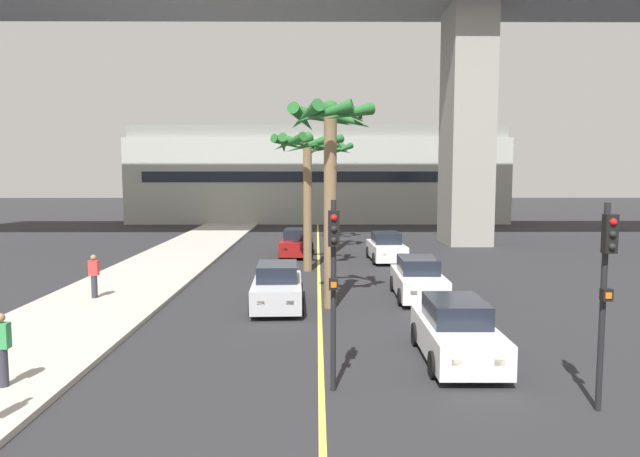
% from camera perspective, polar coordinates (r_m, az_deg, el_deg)
% --- Properties ---
extents(sidewalk_left, '(4.80, 80.00, 0.15)m').
position_cam_1_polar(sidewalk_left, '(21.59, -21.98, -7.44)').
color(sidewalk_left, '#ADA89E').
rests_on(sidewalk_left, ground).
extents(lane_stripe_center, '(0.14, 56.00, 0.01)m').
position_cam_1_polar(lane_stripe_center, '(27.95, -0.12, -4.30)').
color(lane_stripe_center, '#DBCC4C').
rests_on(lane_stripe_center, ground).
extents(bridge_overpass, '(65.46, 8.00, 20.03)m').
position_cam_1_polar(bridge_overpass, '(40.51, 1.70, 21.68)').
color(bridge_overpass, gray).
rests_on(bridge_overpass, ground).
extents(pier_building_backdrop, '(36.43, 8.04, 9.34)m').
position_cam_1_polar(pier_building_backdrop, '(57.31, -0.24, 5.34)').
color(pier_building_backdrop, '#ADB2A8').
rests_on(pier_building_backdrop, ground).
extents(car_queue_front, '(1.96, 4.16, 1.56)m').
position_cam_1_polar(car_queue_front, '(31.40, 6.63, -1.93)').
color(car_queue_front, white).
rests_on(car_queue_front, ground).
extents(car_queue_second, '(1.96, 4.16, 1.56)m').
position_cam_1_polar(car_queue_second, '(20.49, -4.29, -5.88)').
color(car_queue_second, '#B7BABF').
rests_on(car_queue_second, ground).
extents(car_queue_third, '(1.91, 4.14, 1.56)m').
position_cam_1_polar(car_queue_third, '(22.24, 9.79, -5.05)').
color(car_queue_third, white).
rests_on(car_queue_third, ground).
extents(car_queue_fourth, '(1.95, 4.16, 1.56)m').
position_cam_1_polar(car_queue_fourth, '(33.18, -2.35, -1.50)').
color(car_queue_fourth, maroon).
rests_on(car_queue_fourth, ground).
extents(car_queue_fifth, '(1.86, 4.12, 1.56)m').
position_cam_1_polar(car_queue_fifth, '(15.18, 13.48, -10.07)').
color(car_queue_fifth, white).
rests_on(car_queue_fifth, ground).
extents(traffic_light_median_near, '(0.24, 0.37, 4.20)m').
position_cam_1_polar(traffic_light_median_near, '(12.27, 1.36, -4.09)').
color(traffic_light_median_near, black).
rests_on(traffic_light_median_near, ground).
extents(traffic_light_right_far_corner, '(0.24, 0.37, 4.20)m').
position_cam_1_polar(traffic_light_right_far_corner, '(12.53, 26.68, -4.48)').
color(traffic_light_right_far_corner, black).
rests_on(traffic_light_right_far_corner, ground).
extents(palm_tree_near_median, '(3.42, 3.46, 7.03)m').
position_cam_1_polar(palm_tree_near_median, '(39.78, 0.88, 7.16)').
color(palm_tree_near_median, brown).
rests_on(palm_tree_near_median, ground).
extents(palm_tree_mid_median, '(3.14, 3.18, 7.29)m').
position_cam_1_polar(palm_tree_mid_median, '(19.97, 1.06, 8.09)').
color(palm_tree_mid_median, brown).
rests_on(palm_tree_mid_median, ground).
extents(palm_tree_far_median, '(3.61, 3.60, 6.76)m').
position_cam_1_polar(palm_tree_far_median, '(27.70, -1.28, 7.05)').
color(palm_tree_far_median, brown).
rests_on(palm_tree_far_median, ground).
extents(palm_tree_farthest_median, '(2.64, 2.66, 8.77)m').
position_cam_1_polar(palm_tree_farthest_median, '(33.23, 1.03, 9.40)').
color(palm_tree_farthest_median, brown).
rests_on(palm_tree_farthest_median, ground).
extents(pedestrian_near_crosswalk, '(0.34, 0.22, 1.62)m').
position_cam_1_polar(pedestrian_near_crosswalk, '(22.84, -21.66, -4.38)').
color(pedestrian_near_crosswalk, '#2D2D38').
rests_on(pedestrian_near_crosswalk, sidewalk_left).
extents(pedestrian_mid_block, '(0.34, 0.22, 1.62)m').
position_cam_1_polar(pedestrian_mid_block, '(14.34, -29.21, -10.42)').
color(pedestrian_mid_block, '#2D2D38').
rests_on(pedestrian_mid_block, sidewalk_left).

